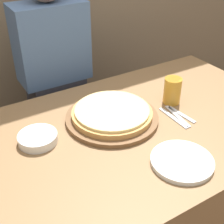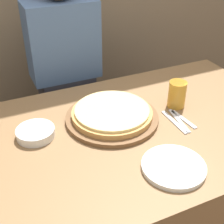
# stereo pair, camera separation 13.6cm
# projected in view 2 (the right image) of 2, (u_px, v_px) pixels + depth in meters

# --- Properties ---
(dining_table) EXTENTS (1.53, 0.91, 0.78)m
(dining_table) POSITION_uv_depth(u_px,v_px,m) (129.00, 192.00, 1.54)
(dining_table) COLOR olive
(dining_table) RESTS_ON ground_plane
(pizza_on_board) EXTENTS (0.41, 0.41, 0.06)m
(pizza_on_board) POSITION_uv_depth(u_px,v_px,m) (112.00, 115.00, 1.37)
(pizza_on_board) COLOR brown
(pizza_on_board) RESTS_ON dining_table
(beer_glass) EXTENTS (0.08, 0.08, 0.13)m
(beer_glass) POSITION_uv_depth(u_px,v_px,m) (177.00, 93.00, 1.44)
(beer_glass) COLOR gold
(beer_glass) RESTS_ON dining_table
(dinner_plate) EXTENTS (0.23, 0.23, 0.02)m
(dinner_plate) POSITION_uv_depth(u_px,v_px,m) (174.00, 167.00, 1.12)
(dinner_plate) COLOR silver
(dinner_plate) RESTS_ON dining_table
(side_bowl) EXTENTS (0.16, 0.16, 0.04)m
(side_bowl) POSITION_uv_depth(u_px,v_px,m) (36.00, 133.00, 1.27)
(side_bowl) COLOR silver
(side_bowl) RESTS_ON dining_table
(fork) EXTENTS (0.02, 0.19, 0.00)m
(fork) POSITION_uv_depth(u_px,v_px,m) (174.00, 122.00, 1.36)
(fork) COLOR silver
(fork) RESTS_ON dining_table
(dinner_knife) EXTENTS (0.04, 0.19, 0.00)m
(dinner_knife) POSITION_uv_depth(u_px,v_px,m) (179.00, 121.00, 1.37)
(dinner_knife) COLOR silver
(dinner_knife) RESTS_ON dining_table
(spoon) EXTENTS (0.03, 0.16, 0.00)m
(spoon) POSITION_uv_depth(u_px,v_px,m) (184.00, 119.00, 1.38)
(spoon) COLOR silver
(spoon) RESTS_ON dining_table
(diner_person) EXTENTS (0.38, 0.20, 1.36)m
(diner_person) POSITION_uv_depth(u_px,v_px,m) (67.00, 89.00, 1.85)
(diner_person) COLOR #33333D
(diner_person) RESTS_ON ground_plane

